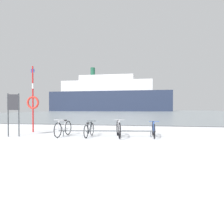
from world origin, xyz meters
TOP-DOWN VIEW (x-y plane):
  - ground at (0.00, 53.90)m, footprint 80.00×132.00m
  - bike_rack at (-0.09, 3.92)m, footprint 4.60×0.65m
  - bicycle_0 at (-2.21, 3.76)m, footprint 0.46×1.77m
  - bicycle_1 at (-0.91, 3.79)m, footprint 0.46×1.57m
  - bicycle_2 at (0.48, 3.89)m, footprint 0.56×1.76m
  - bicycle_3 at (2.10, 4.21)m, footprint 0.46×1.70m
  - info_sign at (-4.51, 3.25)m, footprint 0.54×0.18m
  - rescue_post at (-4.55, 4.94)m, footprint 0.74×0.11m
  - ferry_ship at (-15.27, 85.02)m, footprint 56.22×12.23m

SIDE VIEW (x-z plane):
  - ground at x=0.00m, z-range -0.08..0.00m
  - bike_rack at x=-0.09m, z-range 0.12..0.42m
  - bicycle_1 at x=-0.91m, z-range -0.03..0.70m
  - bicycle_3 at x=2.10m, z-range -0.04..0.74m
  - bicycle_0 at x=-2.21m, z-range -0.04..0.79m
  - bicycle_2 at x=0.48m, z-range -0.04..0.81m
  - info_sign at x=-4.51m, z-range 0.38..2.45m
  - rescue_post at x=-4.55m, z-range -0.09..3.64m
  - ferry_ship at x=-15.27m, z-range -3.43..17.41m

